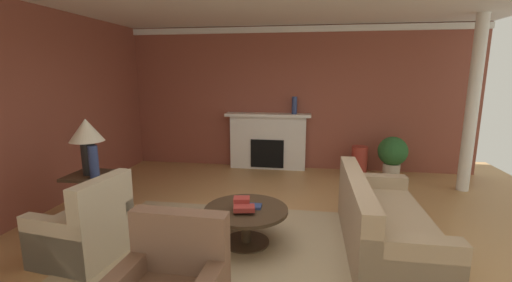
# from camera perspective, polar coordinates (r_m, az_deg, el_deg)

# --- Properties ---
(ground_plane) EXTENTS (8.93, 8.93, 0.00)m
(ground_plane) POSITION_cam_1_polar(r_m,az_deg,el_deg) (4.44, 2.83, -15.92)
(ground_plane) COLOR tan
(wall_fireplace) EXTENTS (7.47, 0.12, 2.98)m
(wall_fireplace) POSITION_cam_1_polar(r_m,az_deg,el_deg) (7.36, 5.84, 7.01)
(wall_fireplace) COLOR brown
(wall_fireplace) RESTS_ON ground_plane
(wall_window) EXTENTS (0.12, 7.27, 2.98)m
(wall_window) POSITION_cam_1_polar(r_m,az_deg,el_deg) (5.78, -33.60, 4.03)
(wall_window) COLOR brown
(wall_window) RESTS_ON ground_plane
(crown_moulding) EXTENTS (7.47, 0.08, 0.12)m
(crown_moulding) POSITION_cam_1_polar(r_m,az_deg,el_deg) (7.31, 6.03, 18.04)
(crown_moulding) COLOR white
(area_rug) EXTENTS (3.70, 2.20, 0.01)m
(area_rug) POSITION_cam_1_polar(r_m,az_deg,el_deg) (4.33, -1.64, -16.61)
(area_rug) COLOR tan
(area_rug) RESTS_ON ground_plane
(fireplace) EXTENTS (1.80, 0.35, 1.19)m
(fireplace) POSITION_cam_1_polar(r_m,az_deg,el_deg) (7.32, 2.00, -0.27)
(fireplace) COLOR white
(fireplace) RESTS_ON ground_plane
(sofa) EXTENTS (0.90, 2.10, 0.85)m
(sofa) POSITION_cam_1_polar(r_m,az_deg,el_deg) (4.33, 20.22, -13.03)
(sofa) COLOR tan
(sofa) RESTS_ON ground_plane
(armchair_near_window) EXTENTS (0.90, 0.90, 0.95)m
(armchair_near_window) POSITION_cam_1_polar(r_m,az_deg,el_deg) (4.33, -26.64, -13.42)
(armchair_near_window) COLOR #C1B293
(armchair_near_window) RESTS_ON ground_plane
(coffee_table) EXTENTS (1.00, 1.00, 0.45)m
(coffee_table) POSITION_cam_1_polar(r_m,az_deg,el_deg) (4.19, -1.67, -12.62)
(coffee_table) COLOR #3D2D1E
(coffee_table) RESTS_ON ground_plane
(side_table) EXTENTS (0.56, 0.56, 0.70)m
(side_table) POSITION_cam_1_polar(r_m,az_deg,el_deg) (5.19, -25.59, -8.17)
(side_table) COLOR #3D2D1E
(side_table) RESTS_ON ground_plane
(table_lamp) EXTENTS (0.44, 0.44, 0.75)m
(table_lamp) POSITION_cam_1_polar(r_m,az_deg,el_deg) (5.00, -26.39, 0.81)
(table_lamp) COLOR black
(table_lamp) RESTS_ON side_table
(vase_tall_corner) EXTENTS (0.31, 0.31, 0.61)m
(vase_tall_corner) POSITION_cam_1_polar(r_m,az_deg,el_deg) (7.11, 16.83, -3.26)
(vase_tall_corner) COLOR #9E3328
(vase_tall_corner) RESTS_ON ground_plane
(vase_on_side_table) EXTENTS (0.12, 0.12, 0.42)m
(vase_on_side_table) POSITION_cam_1_polar(r_m,az_deg,el_deg) (4.88, -25.43, -3.12)
(vase_on_side_table) COLOR navy
(vase_on_side_table) RESTS_ON side_table
(vase_mantel_right) EXTENTS (0.11, 0.11, 0.36)m
(vase_mantel_right) POSITION_cam_1_polar(r_m,az_deg,el_deg) (7.11, 6.42, 5.91)
(vase_mantel_right) COLOR navy
(vase_mantel_right) RESTS_ON fireplace
(book_red_cover) EXTENTS (0.26, 0.15, 0.03)m
(book_red_cover) POSITION_cam_1_polar(r_m,az_deg,el_deg) (4.16, -0.89, -10.80)
(book_red_cover) COLOR navy
(book_red_cover) RESTS_ON coffee_table
(book_art_folio) EXTENTS (0.27, 0.20, 0.06)m
(book_art_folio) POSITION_cam_1_polar(r_m,az_deg,el_deg) (3.99, -1.99, -11.15)
(book_art_folio) COLOR maroon
(book_art_folio) RESTS_ON coffee_table
(book_small_novel) EXTENTS (0.21, 0.17, 0.05)m
(book_small_novel) POSITION_cam_1_polar(r_m,az_deg,el_deg) (4.10, -2.41, -9.73)
(book_small_novel) COLOR maroon
(book_small_novel) RESTS_ON coffee_table
(potted_plant) EXTENTS (0.56, 0.56, 0.83)m
(potted_plant) POSITION_cam_1_polar(r_m,az_deg,el_deg) (7.10, 21.80, -2.04)
(potted_plant) COLOR #BCB29E
(potted_plant) RESTS_ON ground_plane
(column_white) EXTENTS (0.20, 0.20, 2.98)m
(column_white) POSITION_cam_1_polar(r_m,az_deg,el_deg) (6.83, 32.37, 5.00)
(column_white) COLOR white
(column_white) RESTS_ON ground_plane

